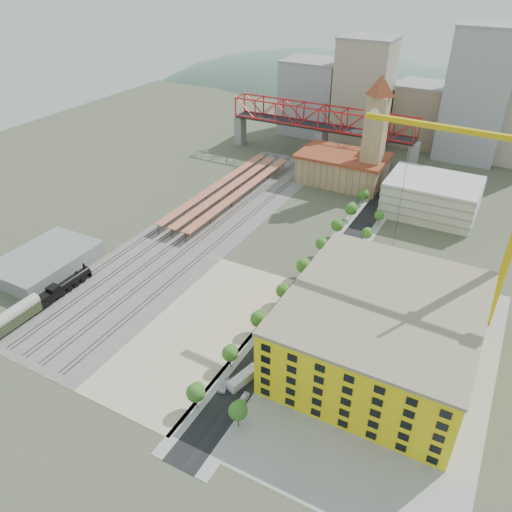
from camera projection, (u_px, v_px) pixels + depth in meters
The scene contains 33 objects.
ground at pixel (266, 276), 159.76m from camera, with size 400.00×400.00×0.00m, color #474C38.
ballast_strip at pixel (203, 227), 187.31m from camera, with size 36.00×165.00×0.06m, color #605E59.
dirt_lot at pixel (201, 329), 137.89m from camera, with size 28.00×67.00×0.06m, color tan.
street_asphalt at pixel (330, 266), 164.47m from camera, with size 12.00×170.00×0.06m, color black.
sidewalk_west at pixel (315, 262), 166.70m from camera, with size 3.00×170.00×0.04m, color gray.
sidewalk_east at pixel (346, 271), 162.26m from camera, with size 3.00×170.00×0.04m, color gray.
construction_pad at pixel (387, 363), 126.70m from camera, with size 50.00×90.00×0.06m, color gray.
rail_tracks at pixel (199, 226), 187.97m from camera, with size 26.56×160.00×0.18m.
platform_canopies at pixel (229, 188), 207.71m from camera, with size 16.00×80.00×4.12m.
station_hall at pixel (342, 168), 219.34m from camera, with size 38.00×24.00×13.10m.
clock_tower at pixel (376, 124), 200.90m from camera, with size 12.00×12.00×52.00m.
parking_garage at pixel (432, 197), 193.69m from camera, with size 34.00×26.00×14.00m, color silver.
truss_bridge at pixel (322, 120), 238.07m from camera, with size 94.00×9.60×25.60m.
construction_building at pixel (381, 331), 122.93m from camera, with size 44.60×50.60×18.80m.
warehouse at pixel (45, 261), 162.70m from camera, with size 22.00×32.00×5.00m, color gray.
street_trees at pixel (319, 282), 157.04m from camera, with size 15.40×124.40×8.00m.
skyline at pixel (410, 102), 250.68m from camera, with size 133.00×46.00×60.00m.
distant_hills at pixel (476, 208), 377.49m from camera, with size 647.00×264.00×227.00m.
locomotive at pixel (63, 287), 150.92m from camera, with size 3.07×23.66×5.92m.
coach at pixel (8, 320), 135.86m from camera, with size 3.40×19.72×6.19m.
tower_crane at pixel (508, 198), 121.84m from camera, with size 57.17×5.11×61.02m.
site_trailer_a at pixel (243, 378), 120.56m from camera, with size 2.38×9.03×2.47m, color silver.
site_trailer_b at pixel (276, 335), 133.98m from camera, with size 2.38×9.06×2.48m, color silver.
site_trailer_c at pixel (294, 311), 142.25m from camera, with size 2.65×10.07×2.76m, color silver.
site_trailer_d at pixel (313, 287), 152.64m from camera, with size 2.25×8.55×2.34m, color silver.
car_0 at pixel (225, 385), 119.14m from camera, with size 1.87×4.65×1.58m, color silver.
car_1 at pixel (280, 315), 141.91m from camera, with size 1.47×4.22×1.39m, color #9F9FA4.
car_2 at pixel (313, 273), 159.82m from camera, with size 2.30×4.98×1.38m, color black.
car_3 at pixel (332, 250), 171.93m from camera, with size 1.93×4.75×1.38m, color navy.
car_4 at pixel (243, 399), 115.63m from camera, with size 1.73×4.30×1.47m, color white.
car_5 at pixel (297, 326), 137.99m from camera, with size 1.49×4.28×1.41m, color #A1A1A7.
car_6 at pixel (350, 252), 170.80m from camera, with size 2.60×5.64×1.57m, color black.
car_7 at pixel (366, 230), 184.25m from camera, with size 1.92×4.72×1.37m, color navy.
Camera 1 is at (59.83, -117.63, 90.34)m, focal length 35.00 mm.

